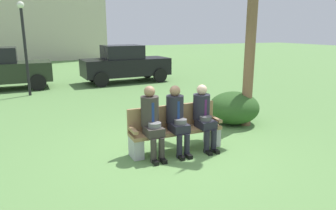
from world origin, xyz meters
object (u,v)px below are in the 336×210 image
Objects in this scene: seated_man_right at (204,114)px; park_bench at (175,130)px; seated_man_left at (152,118)px; shrub_near_bench at (234,108)px; street_lamp at (24,39)px; parked_car_far at (125,64)px; seated_man_middle at (177,116)px.

park_bench is at bearing 167.10° from seated_man_right.
seated_man_left reaches higher than park_bench.
shrub_near_bench is 7.81m from street_lamp.
street_lamp reaches higher than park_bench.
seated_man_left is at bearing -166.97° from park_bench.
seated_man_left is 8.76m from parked_car_far.
seated_man_left is 1.12m from seated_man_right.
park_bench is 0.47× the size of parked_car_far.
seated_man_middle is 0.33× the size of parked_car_far.
shrub_near_bench is at bearing 36.06° from seated_man_right.
street_lamp is at bearing 114.32° from seated_man_right.
street_lamp is (-3.21, 7.10, 1.33)m from seated_man_right.
seated_man_left is 2.94m from shrub_near_bench.
park_bench is 1.39× the size of seated_man_left.
seated_man_left is (-0.54, -0.13, 0.33)m from park_bench.
seated_man_left is at bearing -103.07° from parked_car_far.
parked_car_far is (0.86, 8.53, 0.12)m from seated_man_right.
street_lamp is (-2.09, 7.09, 1.30)m from seated_man_left.
seated_man_middle is (-0.02, -0.13, 0.31)m from park_bench.
seated_man_middle reaches higher than park_bench.
seated_man_middle is 1.02× the size of seated_man_right.
shrub_near_bench is at bearing 25.27° from park_bench.
parked_car_far is (1.98, 8.53, 0.09)m from seated_man_left.
park_bench is at bearing 80.93° from seated_man_middle.
street_lamp is (-4.07, -1.44, 1.21)m from parked_car_far.
seated_man_middle is (0.52, -0.00, -0.02)m from seated_man_left.
park_bench is 0.34m from seated_man_middle.
seated_man_middle is at bearing -69.78° from street_lamp.
seated_man_right is at bearing -0.24° from seated_man_middle.
seated_man_middle is 1.00× the size of shrub_near_bench.
park_bench is 1.42× the size of seated_man_middle.
seated_man_middle is at bearing -99.69° from parked_car_far.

